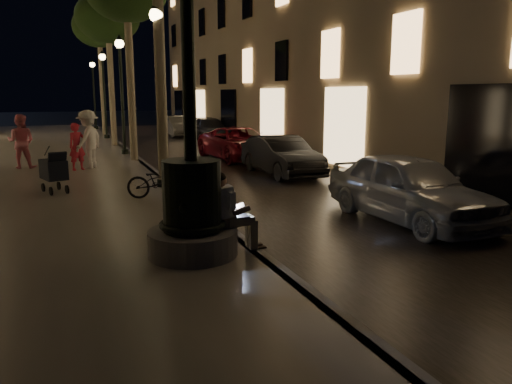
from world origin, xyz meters
name	(u,v)px	position (x,y,z in m)	size (l,w,h in m)	color
ground	(136,161)	(0.00, 15.00, 0.00)	(120.00, 120.00, 0.00)	black
cobble_lane	(208,158)	(3.00, 15.00, 0.01)	(6.00, 45.00, 0.02)	black
promenade	(27,164)	(-4.00, 15.00, 0.10)	(8.00, 45.00, 0.20)	#656059
curb_strip	(136,159)	(0.00, 15.00, 0.10)	(0.25, 45.00, 0.20)	#59595B
fountain_lamppost	(192,192)	(-1.00, 2.00, 1.21)	(1.40, 1.40, 5.21)	#59595B
seated_man_laptop	(230,209)	(-0.39, 2.00, 0.89)	(0.92, 0.31, 1.29)	tan
tree_third	(108,18)	(-0.30, 20.00, 6.14)	(3.00, 3.00, 7.20)	#6B604C
tree_far	(99,27)	(-0.22, 26.00, 6.43)	(3.00, 3.00, 7.50)	#6B604C
lamp_curb_a	(158,72)	(-0.30, 8.00, 3.24)	(0.36, 0.36, 4.81)	black
lamp_curb_b	(121,80)	(-0.30, 16.00, 3.24)	(0.36, 0.36, 4.81)	black
lamp_curb_c	(104,83)	(-0.30, 24.00, 3.24)	(0.36, 0.36, 4.81)	black
lamp_curb_d	(94,85)	(-0.30, 32.00, 3.24)	(0.36, 0.36, 4.81)	black
stroller	(54,170)	(-3.02, 8.15, 0.79)	(0.71, 1.17, 1.18)	black
car_front	(409,188)	(4.00, 3.10, 0.73)	(1.72, 4.28, 1.46)	#ACB1B4
car_second	(281,156)	(4.00, 9.66, 0.65)	(1.39, 3.97, 1.31)	black
car_third	(239,144)	(4.06, 14.00, 0.66)	(2.19, 4.75, 1.32)	maroon
car_rear	(210,130)	(5.20, 22.13, 0.65)	(1.81, 4.46, 1.29)	#2D2D32
car_fifth	(178,126)	(4.33, 26.30, 0.64)	(1.36, 3.90, 1.28)	gray
pedestrian_red	(77,147)	(-2.30, 12.00, 0.98)	(0.57, 0.37, 1.56)	#D22A40
pedestrian_pink	(21,141)	(-4.02, 13.14, 1.11)	(0.88, 0.69, 1.82)	#DA7388
pedestrian_white	(88,139)	(-1.91, 12.26, 1.17)	(1.26, 0.72, 1.95)	white
bicycle	(160,181)	(-0.65, 6.44, 0.62)	(0.56, 1.61, 0.84)	black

